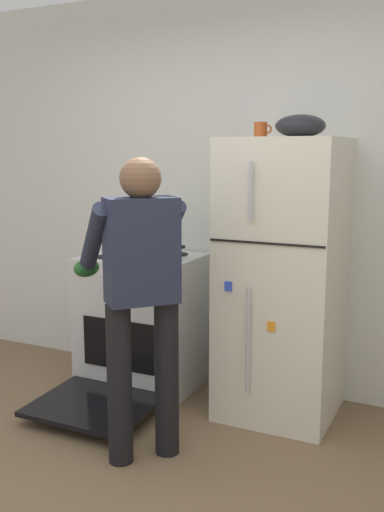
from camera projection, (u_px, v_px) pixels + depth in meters
name	position (u px, v px, depth m)	size (l,w,h in m)	color
kitchen_wall_back	(241.00, 192.00, 4.05)	(6.00, 0.10, 2.70)	silver
refrigerator	(283.00, 279.00, 3.62)	(0.68, 0.72, 1.70)	silver
stove_range	(142.00, 323.00, 4.10)	(0.76, 1.23, 0.93)	silver
person_cook	(140.00, 282.00, 3.07)	(0.70, 0.72, 1.60)	black
red_pot	(159.00, 250.00, 3.91)	(0.37, 0.27, 0.10)	#236638
coffee_mug	(261.00, 130.00, 3.58)	(0.11, 0.08, 0.10)	#B24C1E
pepper_mill	(120.00, 235.00, 4.32)	(0.05, 0.05, 0.19)	brown
mixing_bowl	(300.00, 126.00, 3.43)	(0.29, 0.29, 0.13)	black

